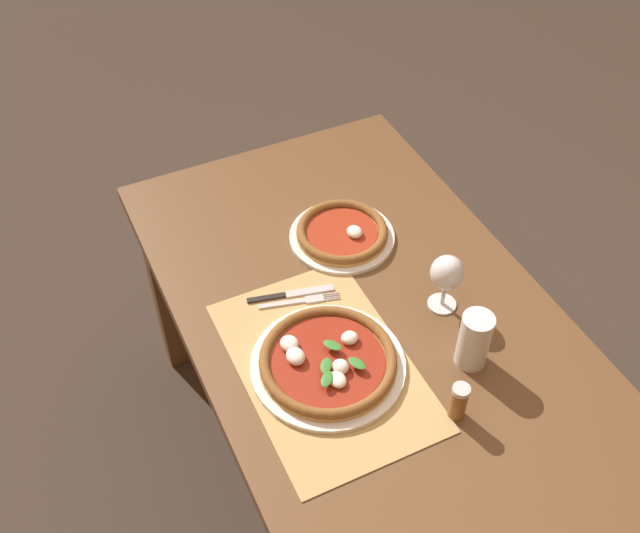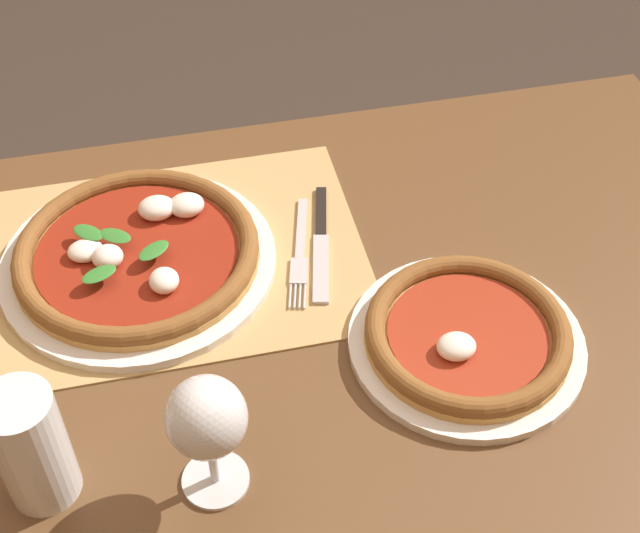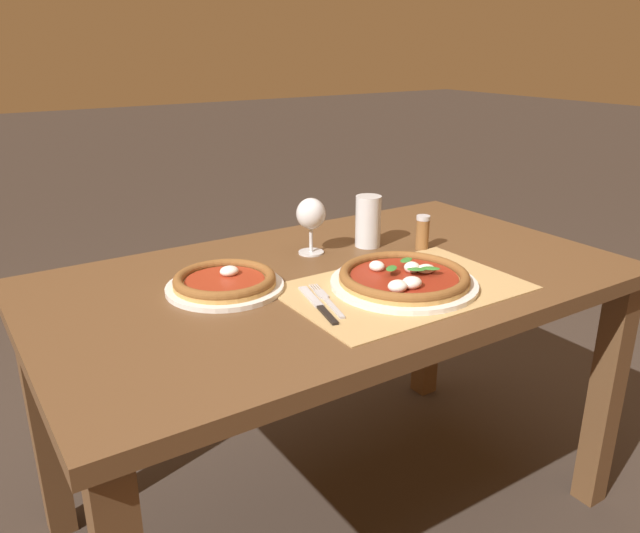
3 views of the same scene
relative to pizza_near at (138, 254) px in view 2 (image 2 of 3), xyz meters
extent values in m
cube|color=brown|center=(-0.09, 0.16, -0.04)|extent=(1.47, 0.85, 0.04)
cube|color=brown|center=(-0.76, -0.21, -0.41)|extent=(0.07, 0.07, 0.70)
cube|color=tan|center=(-0.01, 0.00, -0.02)|extent=(0.56, 0.37, 0.00)
cylinder|color=silver|center=(0.00, 0.00, -0.01)|extent=(0.35, 0.35, 0.01)
cylinder|color=tan|center=(0.00, 0.00, 0.00)|extent=(0.31, 0.31, 0.01)
torus|color=brown|center=(0.00, 0.00, 0.01)|extent=(0.31, 0.31, 0.02)
cylinder|color=maroon|center=(0.00, 0.00, 0.00)|extent=(0.26, 0.26, 0.00)
ellipsoid|color=white|center=(-0.03, -0.06, 0.02)|extent=(0.05, 0.04, 0.03)
ellipsoid|color=white|center=(-0.07, -0.06, 0.02)|extent=(0.05, 0.04, 0.03)
ellipsoid|color=white|center=(0.04, 0.01, 0.02)|extent=(0.04, 0.04, 0.03)
ellipsoid|color=white|center=(0.06, -0.01, 0.01)|extent=(0.05, 0.04, 0.02)
ellipsoid|color=white|center=(-0.03, 0.07, 0.02)|extent=(0.04, 0.04, 0.03)
ellipsoid|color=#337A2D|center=(0.06, -0.03, 0.02)|extent=(0.05, 0.05, 0.00)
ellipsoid|color=#337A2D|center=(-0.02, 0.02, 0.02)|extent=(0.05, 0.05, 0.00)
ellipsoid|color=#337A2D|center=(0.02, -0.02, 0.02)|extent=(0.05, 0.05, 0.00)
ellipsoid|color=#337A2D|center=(0.05, 0.05, 0.02)|extent=(0.05, 0.04, 0.00)
cylinder|color=silver|center=(-0.36, 0.22, -0.02)|extent=(0.28, 0.28, 0.01)
cylinder|color=tan|center=(-0.36, 0.22, -0.01)|extent=(0.24, 0.24, 0.01)
torus|color=brown|center=(-0.36, 0.22, 0.00)|extent=(0.24, 0.24, 0.02)
cylinder|color=maroon|center=(-0.36, 0.22, 0.00)|extent=(0.19, 0.19, 0.00)
ellipsoid|color=white|center=(-0.34, 0.24, 0.01)|extent=(0.05, 0.04, 0.02)
cylinder|color=silver|center=(-0.05, 0.33, -0.02)|extent=(0.07, 0.07, 0.00)
cylinder|color=silver|center=(-0.05, 0.33, 0.02)|extent=(0.01, 0.01, 0.06)
ellipsoid|color=silver|center=(-0.05, 0.33, 0.09)|extent=(0.08, 0.08, 0.08)
ellipsoid|color=#AD5B14|center=(-0.05, 0.33, 0.08)|extent=(0.07, 0.07, 0.05)
cylinder|color=silver|center=(0.12, 0.30, 0.05)|extent=(0.07, 0.07, 0.15)
cylinder|color=black|center=(0.12, 0.30, 0.04)|extent=(0.07, 0.07, 0.12)
cylinder|color=silver|center=(0.12, 0.30, 0.10)|extent=(0.07, 0.07, 0.02)
cube|color=#B7B7BC|center=(-0.21, -0.02, -0.02)|extent=(0.04, 0.11, 0.00)
cube|color=#B7B7BC|center=(-0.19, 0.06, -0.02)|extent=(0.03, 0.05, 0.00)
cylinder|color=#B7B7BC|center=(-0.18, 0.10, -0.02)|extent=(0.01, 0.04, 0.00)
cylinder|color=#B7B7BC|center=(-0.18, 0.10, -0.02)|extent=(0.01, 0.04, 0.00)
cylinder|color=#B7B7BC|center=(-0.19, 0.10, -0.02)|extent=(0.01, 0.04, 0.00)
cylinder|color=#B7B7BC|center=(-0.19, 0.10, -0.02)|extent=(0.01, 0.04, 0.00)
cube|color=black|center=(-0.25, -0.04, -0.02)|extent=(0.04, 0.10, 0.01)
cube|color=#B7B7BC|center=(-0.22, 0.06, -0.02)|extent=(0.05, 0.12, 0.00)
camera|label=1|loc=(0.90, -0.45, 1.34)|focal=42.00mm
camera|label=2|loc=(-0.05, 0.83, 0.79)|focal=50.00mm
camera|label=3|loc=(-0.92, -1.04, 0.53)|focal=35.00mm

